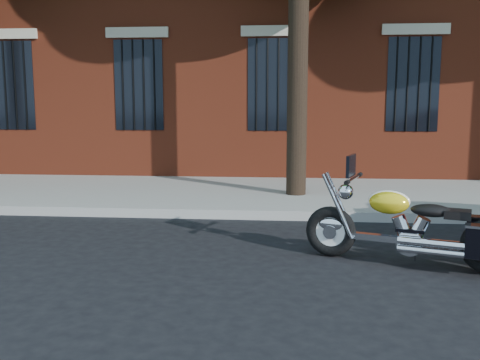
{
  "coord_description": "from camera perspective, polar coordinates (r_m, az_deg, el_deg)",
  "views": [
    {
      "loc": [
        0.34,
        -6.83,
        1.81
      ],
      "look_at": [
        -0.34,
        0.8,
        0.7
      ],
      "focal_mm": 40.0,
      "sensor_mm": 36.0,
      "label": 1
    }
  ],
  "objects": [
    {
      "name": "curb",
      "position": [
        8.4,
        2.7,
        -3.7
      ],
      "size": [
        40.0,
        0.16,
        0.15
      ],
      "primitive_type": "cube",
      "color": "gray",
      "rests_on": "ground"
    },
    {
      "name": "ground",
      "position": [
        7.08,
        2.22,
        -6.59
      ],
      "size": [
        120.0,
        120.0,
        0.0
      ],
      "primitive_type": "plane",
      "color": "black",
      "rests_on": "ground"
    },
    {
      "name": "motorcycle",
      "position": [
        6.24,
        18.42,
        -5.14
      ],
      "size": [
        2.23,
        1.2,
        1.22
      ],
      "rotation": [
        0.0,
        0.0,
        -0.33
      ],
      "color": "black",
      "rests_on": "ground"
    },
    {
      "name": "sidewalk",
      "position": [
        10.25,
        3.14,
        -1.53
      ],
      "size": [
        40.0,
        3.6,
        0.15
      ],
      "primitive_type": "cube",
      "color": "gray",
      "rests_on": "ground"
    }
  ]
}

